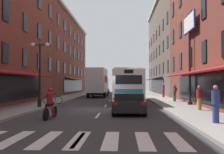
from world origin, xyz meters
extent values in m
cube|color=#333335|center=(0.00, 0.00, -0.05)|extent=(34.80, 80.00, 0.10)
cube|color=#DBCC4C|center=(0.00, -10.00, 0.00)|extent=(0.14, 2.40, 0.01)
cube|color=#DBCC4C|center=(0.00, -3.50, 0.00)|extent=(0.14, 2.40, 0.01)
cube|color=#DBCC4C|center=(0.00, 3.00, 0.00)|extent=(0.14, 2.40, 0.01)
cube|color=#DBCC4C|center=(0.00, 9.50, 0.00)|extent=(0.14, 2.40, 0.01)
cube|color=#DBCC4C|center=(0.00, 16.00, 0.00)|extent=(0.14, 2.40, 0.01)
cube|color=#DBCC4C|center=(0.00, 22.50, 0.00)|extent=(0.14, 2.40, 0.01)
cube|color=#DBCC4C|center=(0.00, 29.00, 0.00)|extent=(0.14, 2.40, 0.01)
cube|color=#DBCC4C|center=(0.00, 35.50, 0.00)|extent=(0.14, 2.40, 0.01)
cube|color=silver|center=(-2.20, -10.00, 0.00)|extent=(0.50, 2.80, 0.01)
cube|color=silver|center=(-1.10, -10.00, 0.00)|extent=(0.50, 2.80, 0.01)
cube|color=silver|center=(0.00, -10.00, 0.00)|extent=(0.50, 2.80, 0.01)
cube|color=silver|center=(1.10, -10.00, 0.00)|extent=(0.50, 2.80, 0.01)
cube|color=silver|center=(2.20, -10.00, 0.00)|extent=(0.50, 2.80, 0.01)
cube|color=silver|center=(3.30, -10.00, 0.00)|extent=(0.50, 2.80, 0.01)
cube|color=gray|center=(-5.90, 0.00, 0.07)|extent=(3.00, 80.00, 0.14)
cube|color=gray|center=(5.90, 0.00, 0.07)|extent=(3.00, 80.00, 0.14)
cube|color=black|center=(-7.36, 0.00, 1.55)|extent=(0.10, 16.00, 2.10)
cube|color=maroon|center=(-6.65, 0.00, 2.75)|extent=(1.38, 14.93, 0.44)
cube|color=black|center=(-7.36, 0.00, 4.20)|extent=(0.10, 1.00, 1.60)
cube|color=black|center=(-7.36, 3.81, 4.20)|extent=(0.10, 1.00, 1.60)
cube|color=black|center=(-7.36, 7.62, 4.20)|extent=(0.10, 1.00, 1.60)
cube|color=black|center=(-7.36, 11.43, 4.20)|extent=(0.10, 1.00, 1.60)
cube|color=black|center=(-7.36, 0.00, 7.40)|extent=(0.10, 1.00, 1.60)
cube|color=black|center=(-7.36, 3.81, 7.40)|extent=(0.10, 1.00, 1.60)
cube|color=black|center=(-7.36, 7.62, 7.40)|extent=(0.10, 1.00, 1.60)
cube|color=black|center=(-7.36, 11.43, 7.40)|extent=(0.10, 1.00, 1.60)
cube|color=black|center=(-7.36, 7.62, 10.60)|extent=(0.10, 1.00, 1.60)
cube|color=black|center=(-7.36, 11.43, 10.60)|extent=(0.10, 1.00, 1.60)
cube|color=brown|center=(-11.40, 26.67, 6.86)|extent=(8.00, 26.57, 13.71)
cube|color=#B2AD9E|center=(-7.30, 26.67, 13.36)|extent=(0.44, 26.07, 0.40)
cube|color=black|center=(-7.36, 26.67, 1.55)|extent=(0.10, 16.00, 2.10)
cube|color=brown|center=(-6.65, 26.67, 2.75)|extent=(1.38, 14.93, 0.44)
cube|color=black|center=(-7.36, 15.24, 4.20)|extent=(0.10, 1.00, 1.60)
cube|color=black|center=(-7.36, 19.05, 4.20)|extent=(0.10, 1.00, 1.60)
cube|color=black|center=(-7.36, 22.86, 4.20)|extent=(0.10, 1.00, 1.60)
cube|color=black|center=(-7.36, 26.67, 4.20)|extent=(0.10, 1.00, 1.60)
cube|color=black|center=(-7.36, 30.48, 4.20)|extent=(0.10, 1.00, 1.60)
cube|color=black|center=(-7.36, 34.29, 4.20)|extent=(0.10, 1.00, 1.60)
cube|color=black|center=(-7.36, 38.10, 4.20)|extent=(0.10, 1.00, 1.60)
cube|color=black|center=(-7.36, 15.24, 7.40)|extent=(0.10, 1.00, 1.60)
cube|color=black|center=(-7.36, 19.05, 7.40)|extent=(0.10, 1.00, 1.60)
cube|color=black|center=(-7.36, 22.86, 7.40)|extent=(0.10, 1.00, 1.60)
cube|color=black|center=(-7.36, 26.67, 7.40)|extent=(0.10, 1.00, 1.60)
cube|color=black|center=(-7.36, 30.48, 7.40)|extent=(0.10, 1.00, 1.60)
cube|color=black|center=(-7.36, 34.29, 7.40)|extent=(0.10, 1.00, 1.60)
cube|color=black|center=(-7.36, 38.10, 7.40)|extent=(0.10, 1.00, 1.60)
cube|color=black|center=(-7.36, 15.24, 10.60)|extent=(0.10, 1.00, 1.60)
cube|color=black|center=(-7.36, 19.05, 10.60)|extent=(0.10, 1.00, 1.60)
cube|color=black|center=(-7.36, 22.86, 10.60)|extent=(0.10, 1.00, 1.60)
cube|color=black|center=(-7.36, 26.67, 10.60)|extent=(0.10, 1.00, 1.60)
cube|color=black|center=(-7.36, 30.48, 10.60)|extent=(0.10, 1.00, 1.60)
cube|color=black|center=(-7.36, 34.29, 10.60)|extent=(0.10, 1.00, 1.60)
cube|color=black|center=(-7.36, 38.10, 10.60)|extent=(0.10, 1.00, 1.60)
cube|color=black|center=(7.36, 0.00, 1.55)|extent=(0.10, 16.00, 2.10)
cube|color=maroon|center=(6.65, 0.00, 2.75)|extent=(1.38, 14.93, 0.44)
cube|color=black|center=(7.36, 0.00, 4.20)|extent=(0.10, 1.00, 1.60)
cube|color=black|center=(7.36, 3.81, 4.20)|extent=(0.10, 1.00, 1.60)
cube|color=black|center=(7.36, 7.62, 4.20)|extent=(0.10, 1.00, 1.60)
cube|color=black|center=(7.36, 11.43, 4.20)|extent=(0.10, 1.00, 1.60)
cube|color=black|center=(7.36, 0.00, 7.40)|extent=(0.10, 1.00, 1.60)
cube|color=black|center=(7.36, 3.81, 7.40)|extent=(0.10, 1.00, 1.60)
cube|color=black|center=(7.36, 7.62, 7.40)|extent=(0.10, 1.00, 1.60)
cube|color=black|center=(7.36, 11.43, 7.40)|extent=(0.10, 1.00, 1.60)
cube|color=black|center=(7.36, 11.43, 10.60)|extent=(0.10, 1.00, 1.60)
cube|color=brown|center=(11.40, 26.67, 8.29)|extent=(8.00, 26.57, 16.58)
cube|color=#B2AD9E|center=(7.30, 26.67, 16.23)|extent=(0.44, 26.07, 0.40)
cube|color=black|center=(7.36, 26.67, 1.55)|extent=(0.10, 16.00, 2.10)
cube|color=black|center=(6.65, 26.67, 2.75)|extent=(1.38, 14.93, 0.44)
cube|color=black|center=(7.36, 15.24, 4.20)|extent=(0.10, 1.00, 1.60)
cube|color=black|center=(7.36, 19.05, 4.20)|extent=(0.10, 1.00, 1.60)
cube|color=black|center=(7.36, 22.86, 4.20)|extent=(0.10, 1.00, 1.60)
cube|color=black|center=(7.36, 26.67, 4.20)|extent=(0.10, 1.00, 1.60)
cube|color=black|center=(7.36, 30.48, 4.20)|extent=(0.10, 1.00, 1.60)
cube|color=black|center=(7.36, 34.29, 4.20)|extent=(0.10, 1.00, 1.60)
cube|color=black|center=(7.36, 38.10, 4.20)|extent=(0.10, 1.00, 1.60)
cube|color=black|center=(7.36, 15.24, 7.40)|extent=(0.10, 1.00, 1.60)
cube|color=black|center=(7.36, 19.05, 7.40)|extent=(0.10, 1.00, 1.60)
cube|color=black|center=(7.36, 22.86, 7.40)|extent=(0.10, 1.00, 1.60)
cube|color=black|center=(7.36, 26.67, 7.40)|extent=(0.10, 1.00, 1.60)
cube|color=black|center=(7.36, 30.48, 7.40)|extent=(0.10, 1.00, 1.60)
cube|color=black|center=(7.36, 34.29, 7.40)|extent=(0.10, 1.00, 1.60)
cube|color=black|center=(7.36, 38.10, 7.40)|extent=(0.10, 1.00, 1.60)
cube|color=black|center=(7.36, 15.24, 10.60)|extent=(0.10, 1.00, 1.60)
cube|color=black|center=(7.36, 19.05, 10.60)|extent=(0.10, 1.00, 1.60)
cube|color=black|center=(7.36, 22.86, 10.60)|extent=(0.10, 1.00, 1.60)
cube|color=black|center=(7.36, 26.67, 10.60)|extent=(0.10, 1.00, 1.60)
cube|color=black|center=(7.36, 30.48, 10.60)|extent=(0.10, 1.00, 1.60)
cube|color=black|center=(7.36, 34.29, 10.60)|extent=(0.10, 1.00, 1.60)
cube|color=black|center=(7.36, 38.10, 10.60)|extent=(0.10, 1.00, 1.60)
cylinder|color=black|center=(7.05, 2.82, 3.22)|extent=(0.18, 0.18, 6.16)
cylinder|color=black|center=(7.05, 2.82, 0.26)|extent=(0.40, 0.40, 0.24)
cube|color=navy|center=(7.05, 2.82, 6.96)|extent=(0.10, 3.26, 1.48)
cube|color=silver|center=(6.99, 2.82, 6.96)|extent=(0.04, 3.10, 1.32)
cube|color=silver|center=(7.11, 2.82, 6.96)|extent=(0.04, 3.10, 1.32)
cube|color=white|center=(1.92, 6.88, 1.70)|extent=(2.56, 11.87, 2.69)
cube|color=silver|center=(1.92, 6.88, 3.10)|extent=(2.36, 10.67, 0.16)
cube|color=black|center=(1.92, 7.18, 1.89)|extent=(2.59, 9.47, 0.96)
cube|color=maroon|center=(1.92, 6.88, 0.60)|extent=(2.59, 11.47, 0.36)
cube|color=black|center=(1.93, 12.77, 1.89)|extent=(2.25, 0.12, 1.10)
cube|color=black|center=(1.92, 0.98, 2.19)|extent=(2.05, 0.12, 0.70)
cube|color=teal|center=(1.92, 0.97, 1.16)|extent=(2.15, 0.10, 0.64)
cube|color=black|center=(1.92, 0.97, 2.82)|extent=(0.70, 0.10, 0.28)
cube|color=red|center=(0.83, 0.96, 0.70)|extent=(0.20, 0.08, 0.28)
cube|color=red|center=(3.02, 0.96, 0.70)|extent=(0.20, 0.08, 0.28)
cylinder|color=black|center=(0.75, 10.81, 0.50)|extent=(0.30, 1.00, 1.00)
cylinder|color=black|center=(3.10, 10.81, 0.50)|extent=(0.30, 1.00, 1.00)
cylinder|color=black|center=(0.75, 3.44, 0.50)|extent=(0.30, 1.00, 1.00)
cylinder|color=black|center=(3.10, 3.44, 0.50)|extent=(0.30, 1.00, 1.00)
cube|color=white|center=(-2.02, 19.77, 1.55)|extent=(2.34, 2.21, 2.40)
cube|color=black|center=(-2.00, 20.81, 2.40)|extent=(2.00, 0.14, 0.80)
cube|color=silver|center=(-2.10, 15.85, 2.32)|extent=(2.52, 5.72, 3.24)
cube|color=maroon|center=(-0.88, 15.83, 2.48)|extent=(0.13, 3.40, 0.90)
cube|color=black|center=(-2.08, 16.93, 0.55)|extent=(2.06, 7.47, 0.24)
cylinder|color=black|center=(-3.12, 19.59, 0.45)|extent=(0.30, 0.91, 0.90)
cylinder|color=black|center=(-0.92, 19.54, 0.45)|extent=(0.30, 0.91, 0.90)
cylinder|color=black|center=(-3.22, 15.03, 0.45)|extent=(0.30, 0.91, 0.90)
cylinder|color=black|center=(-1.02, 14.98, 0.45)|extent=(0.30, 0.91, 0.90)
cube|color=black|center=(1.84, -2.28, 0.56)|extent=(1.89, 4.53, 0.64)
cube|color=black|center=(1.84, -2.46, 1.08)|extent=(1.72, 2.44, 0.44)
cube|color=red|center=(1.08, -4.52, 0.78)|extent=(0.20, 0.06, 0.14)
cube|color=red|center=(2.60, -4.52, 0.78)|extent=(0.20, 0.06, 0.14)
cylinder|color=black|center=(0.95, -0.71, 0.32)|extent=(0.22, 0.64, 0.64)
cylinder|color=black|center=(2.73, -0.71, 0.32)|extent=(0.22, 0.64, 0.64)
cylinder|color=black|center=(0.95, -3.84, 0.32)|extent=(0.22, 0.64, 0.64)
cylinder|color=black|center=(2.73, -3.84, 0.32)|extent=(0.22, 0.64, 0.64)
cube|color=#144723|center=(-2.12, 27.97, 0.57)|extent=(1.77, 4.72, 0.65)
cube|color=black|center=(-2.12, 27.78, 1.08)|extent=(1.61, 2.55, 0.44)
cube|color=red|center=(-2.82, 25.63, 0.79)|extent=(0.20, 0.06, 0.14)
cube|color=red|center=(-1.41, 25.63, 0.79)|extent=(0.20, 0.06, 0.14)
cylinder|color=black|center=(-2.95, 29.63, 0.32)|extent=(0.22, 0.64, 0.64)
cylinder|color=black|center=(-1.28, 29.63, 0.32)|extent=(0.22, 0.64, 0.64)
cylinder|color=black|center=(-2.95, 26.31, 0.32)|extent=(0.22, 0.64, 0.64)
cylinder|color=black|center=(-1.28, 26.31, 0.32)|extent=(0.22, 0.64, 0.64)
cylinder|color=black|center=(-2.41, -4.24, 0.31)|extent=(0.12, 0.62, 0.62)
cylinder|color=black|center=(-2.46, -5.69, 0.31)|extent=(0.14, 0.62, 0.62)
cylinder|color=#B2B2B7|center=(-2.42, -4.36, 0.61)|extent=(0.08, 0.33, 0.68)
ellipsoid|color=black|center=(-2.43, -4.78, 0.81)|extent=(0.34, 0.57, 0.28)
cube|color=black|center=(-2.45, -5.18, 0.74)|extent=(0.28, 0.57, 0.12)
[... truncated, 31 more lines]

